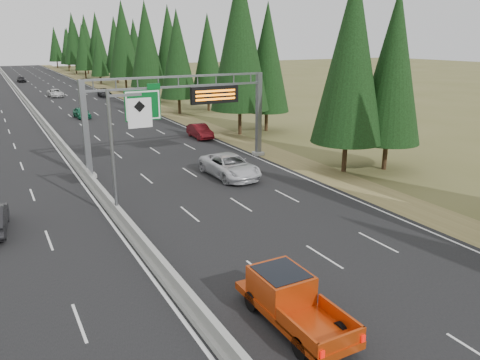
% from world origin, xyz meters
% --- Properties ---
extents(road, '(32.00, 260.00, 0.08)m').
position_xyz_m(road, '(0.00, 80.00, 0.04)').
color(road, black).
rests_on(road, ground).
extents(shoulder_right, '(3.60, 260.00, 0.06)m').
position_xyz_m(shoulder_right, '(17.80, 80.00, 0.03)').
color(shoulder_right, olive).
rests_on(shoulder_right, ground).
extents(median_barrier, '(0.70, 260.00, 0.85)m').
position_xyz_m(median_barrier, '(0.00, 80.00, 0.41)').
color(median_barrier, gray).
rests_on(median_barrier, road).
extents(sign_gantry, '(16.75, 0.98, 7.80)m').
position_xyz_m(sign_gantry, '(8.92, 34.88, 5.27)').
color(sign_gantry, slate).
rests_on(sign_gantry, road).
extents(hov_sign_pole, '(2.80, 0.50, 8.00)m').
position_xyz_m(hov_sign_pole, '(0.58, 24.97, 4.72)').
color(hov_sign_pole, slate).
rests_on(hov_sign_pole, road).
extents(tree_row_right, '(10.90, 240.34, 18.74)m').
position_xyz_m(tree_row_right, '(21.67, 71.30, 9.60)').
color(tree_row_right, black).
rests_on(tree_row_right, ground).
extents(silver_minivan, '(3.10, 6.53, 1.80)m').
position_xyz_m(silver_minivan, '(10.39, 29.74, 0.98)').
color(silver_minivan, silver).
rests_on(silver_minivan, road).
extents(red_pickup, '(2.09, 5.84, 1.90)m').
position_xyz_m(red_pickup, '(3.16, 10.79, 1.13)').
color(red_pickup, black).
rests_on(red_pickup, road).
extents(car_ahead_green, '(2.02, 4.48, 1.49)m').
position_xyz_m(car_ahead_green, '(5.46, 65.58, 0.83)').
color(car_ahead_green, '#176543').
rests_on(car_ahead_green, road).
extents(car_ahead_dkred, '(1.83, 4.75, 1.54)m').
position_xyz_m(car_ahead_dkred, '(14.50, 45.00, 0.85)').
color(car_ahead_dkred, '#5C0D12').
rests_on(car_ahead_dkred, road).
extents(car_ahead_dkgrey, '(2.14, 5.06, 1.46)m').
position_xyz_m(car_ahead_dkgrey, '(14.01, 88.71, 0.81)').
color(car_ahead_dkgrey, black).
rests_on(car_ahead_dkgrey, road).
extents(car_ahead_white, '(2.60, 5.26, 1.44)m').
position_xyz_m(car_ahead_white, '(5.76, 93.24, 0.80)').
color(car_ahead_white, silver).
rests_on(car_ahead_white, road).
extents(car_ahead_far, '(2.01, 4.53, 1.51)m').
position_xyz_m(car_ahead_far, '(2.62, 129.86, 0.84)').
color(car_ahead_far, black).
rests_on(car_ahead_far, road).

